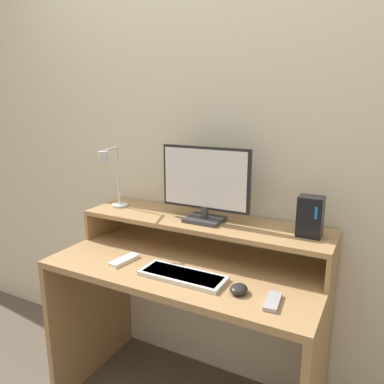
% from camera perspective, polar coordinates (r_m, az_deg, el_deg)
% --- Properties ---
extents(wall_back, '(6.00, 0.05, 2.50)m').
position_cam_1_polar(wall_back, '(1.89, 4.27, 6.57)').
color(wall_back, beige).
rests_on(wall_back, ground_plane).
extents(desk, '(1.22, 0.62, 0.77)m').
position_cam_1_polar(desk, '(1.83, -0.68, -17.20)').
color(desk, '#A87F51').
rests_on(desk, ground_plane).
extents(monitor_shelf, '(1.22, 0.31, 0.16)m').
position_cam_1_polar(monitor_shelf, '(1.80, 1.65, -4.94)').
color(monitor_shelf, '#A87F51').
rests_on(monitor_shelf, desk).
extents(monitor, '(0.44, 0.14, 0.35)m').
position_cam_1_polar(monitor, '(1.72, 2.01, 1.37)').
color(monitor, '#38383D').
rests_on(monitor, monitor_shelf).
extents(desk_lamp, '(0.12, 0.23, 0.33)m').
position_cam_1_polar(desk_lamp, '(1.94, -12.04, 2.28)').
color(desk_lamp, silver).
rests_on(desk_lamp, monitor_shelf).
extents(router_dock, '(0.10, 0.08, 0.17)m').
position_cam_1_polar(router_dock, '(1.63, 17.58, -3.58)').
color(router_dock, black).
rests_on(router_dock, monitor_shelf).
extents(keyboard, '(0.36, 0.14, 0.02)m').
position_cam_1_polar(keyboard, '(1.58, -1.42, -12.60)').
color(keyboard, silver).
rests_on(keyboard, desk).
extents(mouse, '(0.07, 0.08, 0.03)m').
position_cam_1_polar(mouse, '(1.47, 7.12, -14.47)').
color(mouse, black).
rests_on(mouse, desk).
extents(remote_control, '(0.07, 0.16, 0.02)m').
position_cam_1_polar(remote_control, '(1.75, -10.26, -10.15)').
color(remote_control, white).
rests_on(remote_control, desk).
extents(remote_secondary, '(0.06, 0.14, 0.02)m').
position_cam_1_polar(remote_secondary, '(1.43, 12.20, -16.00)').
color(remote_secondary, '#99999E').
rests_on(remote_secondary, desk).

